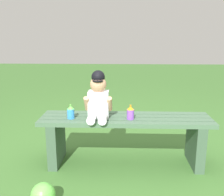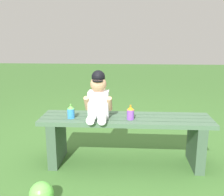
% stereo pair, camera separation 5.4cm
% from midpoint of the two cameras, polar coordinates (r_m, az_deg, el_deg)
% --- Properties ---
extents(ground_plane, '(16.00, 16.00, 0.00)m').
position_cam_midpoint_polar(ground_plane, '(2.41, 2.21, -14.00)').
color(ground_plane, '#3D6B2D').
extents(park_bench, '(1.46, 0.36, 0.43)m').
position_cam_midpoint_polar(park_bench, '(2.29, 2.28, -7.60)').
color(park_bench, '#47664C').
rests_on(park_bench, ground_plane).
extents(child_figure, '(0.23, 0.27, 0.40)m').
position_cam_midpoint_polar(child_figure, '(2.17, -3.74, 0.03)').
color(child_figure, white).
rests_on(child_figure, park_bench).
extents(sippy_cup_left, '(0.06, 0.06, 0.12)m').
position_cam_midpoint_polar(sippy_cup_left, '(2.22, -9.72, -3.01)').
color(sippy_cup_left, '#338CE5').
rests_on(sippy_cup_left, park_bench).
extents(sippy_cup_right, '(0.06, 0.06, 0.12)m').
position_cam_midpoint_polar(sippy_cup_right, '(2.17, 3.35, -3.19)').
color(sippy_cup_right, '#8C4CCC').
rests_on(sippy_cup_right, park_bench).
extents(toy_ball, '(0.16, 0.16, 0.16)m').
position_cam_midpoint_polar(toy_ball, '(1.91, -15.67, -19.72)').
color(toy_ball, '#66CC4C').
rests_on(toy_ball, ground_plane).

